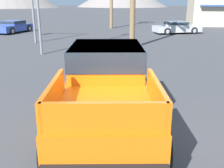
% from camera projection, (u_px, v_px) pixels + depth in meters
% --- Properties ---
extents(ground_plane, '(320.00, 320.00, 0.00)m').
position_uv_depth(ground_plane, '(121.00, 133.00, 6.33)').
color(ground_plane, '#424244').
extents(orange_pickup_truck, '(2.84, 5.39, 1.98)m').
position_uv_depth(orange_pickup_truck, '(106.00, 84.00, 6.40)').
color(orange_pickup_truck, orange).
rests_on(orange_pickup_truck, ground_plane).
extents(parked_car_silver, '(4.79, 3.26, 1.16)m').
position_uv_depth(parked_car_silver, '(177.00, 27.00, 25.38)').
color(parked_car_silver, '#B7BABF').
rests_on(parked_car_silver, ground_plane).
extents(parked_car_blue, '(2.56, 4.52, 1.17)m').
position_uv_depth(parked_car_blue, '(13.00, 26.00, 26.01)').
color(parked_car_blue, '#334C9E').
rests_on(parked_car_blue, ground_plane).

